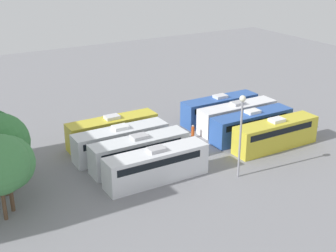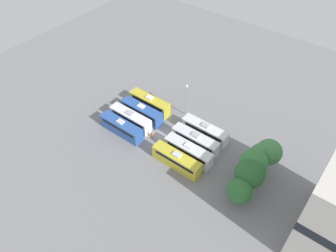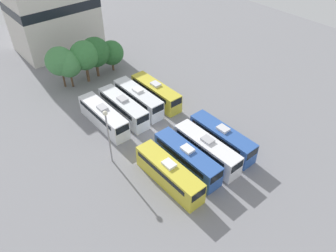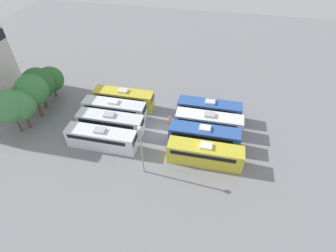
# 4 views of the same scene
# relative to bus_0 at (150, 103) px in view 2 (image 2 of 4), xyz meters

# --- Properties ---
(ground_plane) EXTENTS (113.85, 113.85, 0.00)m
(ground_plane) POSITION_rel_bus_0_xyz_m (4.98, 7.74, -1.70)
(ground_plane) COLOR gray
(bus_0) EXTENTS (2.49, 10.28, 3.44)m
(bus_0) POSITION_rel_bus_0_xyz_m (0.00, 0.00, 0.00)
(bus_0) COLOR gold
(bus_0) RESTS_ON ground_plane
(bus_1) EXTENTS (2.49, 10.28, 3.44)m
(bus_1) POSITION_rel_bus_0_xyz_m (3.44, 0.50, 0.00)
(bus_1) COLOR #2D56A8
(bus_1) RESTS_ON ground_plane
(bus_2) EXTENTS (2.49, 10.28, 3.44)m
(bus_2) POSITION_rel_bus_0_xyz_m (6.60, 0.10, 0.00)
(bus_2) COLOR white
(bus_2) RESTS_ON ground_plane
(bus_3) EXTENTS (2.49, 10.28, 3.44)m
(bus_3) POSITION_rel_bus_0_xyz_m (9.82, 0.34, 0.00)
(bus_3) COLOR #2D56A8
(bus_3) RESTS_ON ground_plane
(bus_4) EXTENTS (2.49, 10.28, 3.44)m
(bus_4) POSITION_rel_bus_0_xyz_m (-0.08, 15.01, 0.00)
(bus_4) COLOR silver
(bus_4) RESTS_ON ground_plane
(bus_5) EXTENTS (2.49, 10.28, 3.44)m
(bus_5) POSITION_rel_bus_0_xyz_m (3.43, 14.98, 0.00)
(bus_5) COLOR silver
(bus_5) RESTS_ON ground_plane
(bus_6) EXTENTS (2.49, 10.28, 3.44)m
(bus_6) POSITION_rel_bus_0_xyz_m (6.67, 15.55, 0.00)
(bus_6) COLOR silver
(bus_6) RESTS_ON ground_plane
(bus_7) EXTENTS (2.49, 10.28, 3.44)m
(bus_7) POSITION_rel_bus_0_xyz_m (9.90, 15.05, 0.00)
(bus_7) COLOR gold
(bus_7) RESTS_ON ground_plane
(worker_person) EXTENTS (0.36, 0.36, 1.62)m
(worker_person) POSITION_rel_bus_0_xyz_m (6.87, 6.29, -0.95)
(worker_person) COLOR #CC4C19
(worker_person) RESTS_ON ground_plane
(light_pole) EXTENTS (0.60, 0.60, 8.28)m
(light_pole) POSITION_rel_bus_0_xyz_m (-3.37, 7.75, 3.87)
(light_pole) COLOR gray
(light_pole) RESTS_ON ground_plane
(tree_0) EXTENTS (4.90, 4.90, 7.45)m
(tree_0) POSITION_rel_bus_0_xyz_m (0.35, 28.92, 3.29)
(tree_0) COLOR brown
(tree_0) RESTS_ON ground_plane
(tree_1) EXTENTS (4.61, 4.61, 6.78)m
(tree_1) POSITION_rel_bus_0_xyz_m (1.41, 28.09, 2.77)
(tree_1) COLOR brown
(tree_1) RESTS_ON ground_plane
(tree_2) EXTENTS (5.09, 5.09, 7.69)m
(tree_2) POSITION_rel_bus_0_xyz_m (4.45, 27.87, 3.42)
(tree_2) COLOR brown
(tree_2) RESTS_ON ground_plane
(tree_3) EXTENTS (5.33, 5.33, 7.47)m
(tree_3) POSITION_rel_bus_0_xyz_m (6.77, 28.40, 3.10)
(tree_3) COLOR brown
(tree_3) RESTS_ON ground_plane
(tree_4) EXTENTS (4.52, 4.52, 5.85)m
(tree_4) POSITION_rel_bus_0_xyz_m (10.14, 28.48, 1.88)
(tree_4) COLOR brown
(tree_4) RESTS_ON ground_plane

